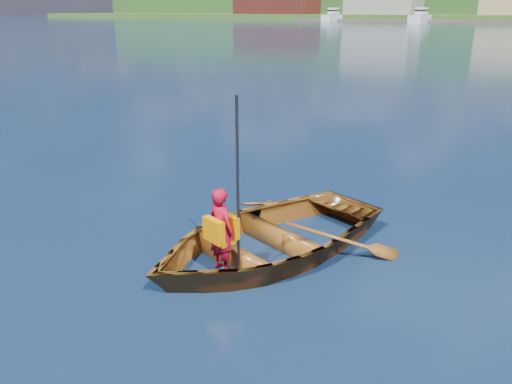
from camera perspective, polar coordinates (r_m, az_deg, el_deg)
ground at (r=7.56m, az=-7.26°, el=-5.81°), size 600.00×600.00×0.00m
rowboat at (r=7.12m, az=1.21°, el=-5.10°), size 3.84×4.55×0.80m
child_paddler at (r=6.32m, az=-3.93°, el=-4.29°), size 0.48×0.42×2.27m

